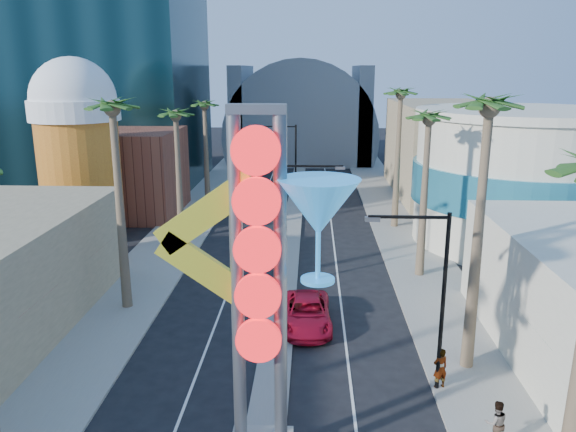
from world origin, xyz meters
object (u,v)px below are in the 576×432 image
object	(u,v)px
red_pickup	(307,313)
neon_sign	(284,271)
pedestrian_a	(440,368)
pedestrian_b	(496,423)

from	to	relation	value
red_pickup	neon_sign	bearing A→B (deg)	-95.32
red_pickup	pedestrian_a	size ratio (longest dim) A/B	3.00
neon_sign	pedestrian_b	world-z (taller)	neon_sign
red_pickup	pedestrian_b	distance (m)	12.05
red_pickup	pedestrian_a	world-z (taller)	pedestrian_a
neon_sign	pedestrian_a	bearing A→B (deg)	38.07
red_pickup	pedestrian_b	world-z (taller)	pedestrian_b
pedestrian_b	pedestrian_a	bearing A→B (deg)	-74.00
pedestrian_a	red_pickup	bearing A→B (deg)	-64.71
neon_sign	pedestrian_b	size ratio (longest dim) A/B	7.20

